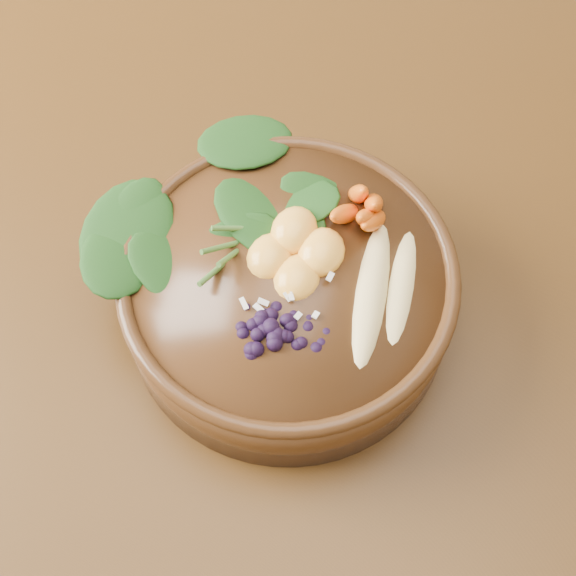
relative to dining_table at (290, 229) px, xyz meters
The scene contains 9 objects.
ground 0.66m from the dining_table, ahead, with size 4.00×4.00×0.00m, color #381E0F.
dining_table is the anchor object (origin of this frame).
stoneware_bowl 0.19m from the dining_table, 70.49° to the right, with size 0.26×0.26×0.07m, color #4A2B14.
kale_heap 0.20m from the dining_table, 88.11° to the right, with size 0.17×0.15×0.04m, color #1B4016, non-canonical shape.
carrot_cluster 0.23m from the dining_table, 35.46° to the right, with size 0.05×0.05×0.07m, color orange, non-canonical shape.
banana_halves 0.25m from the dining_table, 45.71° to the right, with size 0.07×0.15×0.03m.
mandarin_cluster 0.22m from the dining_table, 68.04° to the right, with size 0.08×0.08×0.03m, color #FFAF3A, non-canonical shape.
blueberry_pile 0.27m from the dining_table, 73.42° to the right, with size 0.12×0.09×0.04m, color black, non-canonical shape.
coconut_flakes 0.23m from the dining_table, 71.37° to the right, with size 0.08×0.06×0.01m, color white, non-canonical shape.
Camera 1 is at (0.15, -0.42, 1.35)m, focal length 50.00 mm.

